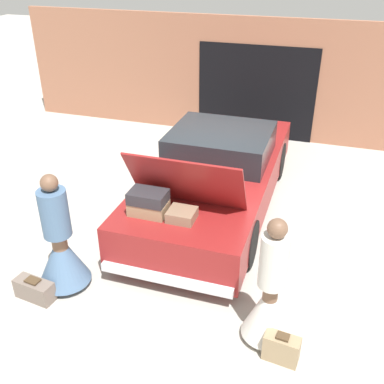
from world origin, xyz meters
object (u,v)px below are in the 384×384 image
suitcase_beside_right_person (281,348)px  suitcase_beside_left_person (35,290)px  person_left (61,248)px  person_right (270,299)px  car (216,175)px

suitcase_beside_right_person → suitcase_beside_left_person: bearing=179.8°
person_left → suitcase_beside_right_person: (3.06, -0.40, -0.43)m
person_left → person_right: 2.85m
car → person_left: size_ratio=2.93×
person_right → suitcase_beside_right_person: person_right is taller
suitcase_beside_left_person → suitcase_beside_right_person: suitcase_beside_right_person is taller
person_left → suitcase_beside_right_person: person_left is taller
person_right → suitcase_beside_right_person: size_ratio=3.99×
suitcase_beside_left_person → suitcase_beside_right_person: (3.30, -0.01, 0.03)m
car → person_right: (1.43, -2.85, -0.01)m
person_right → person_left: bearing=83.2°
person_left → suitcase_beside_left_person: bearing=-33.8°
car → person_right: size_ratio=2.98×
person_right → suitcase_beside_left_person: 3.12m
car → suitcase_beside_right_person: (1.64, -3.14, -0.44)m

